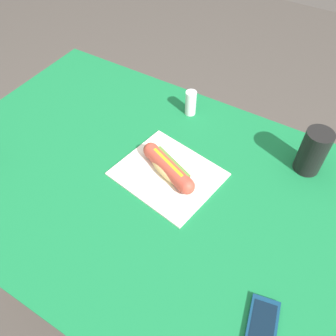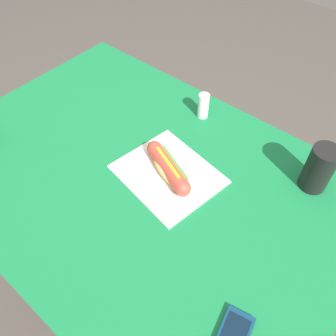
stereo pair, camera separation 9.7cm
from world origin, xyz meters
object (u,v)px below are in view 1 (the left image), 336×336
at_px(hot_dog, 168,168).
at_px(salt_shaker, 191,103).
at_px(drinking_cup, 313,151).
at_px(cell_phone, 261,330).

height_order(hot_dog, salt_shaker, salt_shaker).
xyz_separation_m(hot_dog, salt_shaker, (-0.08, 0.27, 0.01)).
bearing_deg(drinking_cup, salt_shaker, 174.64).
bearing_deg(hot_dog, salt_shaker, 105.90).
relative_size(cell_phone, drinking_cup, 1.06).
height_order(cell_phone, drinking_cup, drinking_cup).
distance_m(drinking_cup, salt_shaker, 0.41).
relative_size(hot_dog, drinking_cup, 1.44).
distance_m(cell_phone, salt_shaker, 0.70).
bearing_deg(drinking_cup, cell_phone, -83.71).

